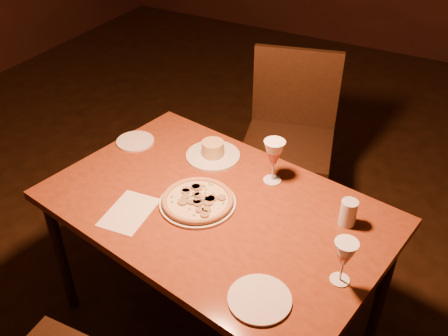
% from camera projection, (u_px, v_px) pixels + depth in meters
% --- Properties ---
extents(floor, '(7.00, 7.00, 0.00)m').
position_uv_depth(floor, '(215.00, 284.00, 2.57)').
color(floor, '#321E10').
rests_on(floor, ground).
extents(dining_table, '(1.47, 1.09, 0.72)m').
position_uv_depth(dining_table, '(216.00, 217.00, 2.01)').
color(dining_table, brown).
rests_on(dining_table, floor).
extents(chair_far, '(0.58, 0.58, 0.98)m').
position_uv_depth(chair_far, '(290.00, 132.00, 2.73)').
color(chair_far, black).
rests_on(chair_far, floor).
extents(pizza_plate, '(0.30, 0.30, 0.03)m').
position_uv_depth(pizza_plate, '(198.00, 201.00, 1.97)').
color(pizza_plate, silver).
rests_on(pizza_plate, dining_table).
extents(ramekin_saucer, '(0.24, 0.24, 0.08)m').
position_uv_depth(ramekin_saucer, '(213.00, 152.00, 2.24)').
color(ramekin_saucer, silver).
rests_on(ramekin_saucer, dining_table).
extents(wine_glass_far, '(0.09, 0.09, 0.20)m').
position_uv_depth(wine_glass_far, '(273.00, 161.00, 2.05)').
color(wine_glass_far, '#B5544B').
rests_on(wine_glass_far, dining_table).
extents(wine_glass_right, '(0.08, 0.08, 0.17)m').
position_uv_depth(wine_glass_right, '(343.00, 262.00, 1.61)').
color(wine_glass_right, '#B5544B').
rests_on(wine_glass_right, dining_table).
extents(water_tumbler, '(0.06, 0.06, 0.11)m').
position_uv_depth(water_tumbler, '(348.00, 213.00, 1.86)').
color(water_tumbler, silver).
rests_on(water_tumbler, dining_table).
extents(side_plate_left, '(0.18, 0.18, 0.01)m').
position_uv_depth(side_plate_left, '(135.00, 141.00, 2.35)').
color(side_plate_left, silver).
rests_on(side_plate_left, dining_table).
extents(side_plate_near, '(0.21, 0.21, 0.01)m').
position_uv_depth(side_plate_near, '(260.00, 299.00, 1.59)').
color(side_plate_near, silver).
rests_on(side_plate_near, dining_table).
extents(menu_card, '(0.18, 0.25, 0.00)m').
position_uv_depth(menu_card, '(129.00, 212.00, 1.94)').
color(menu_card, silver).
rests_on(menu_card, dining_table).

